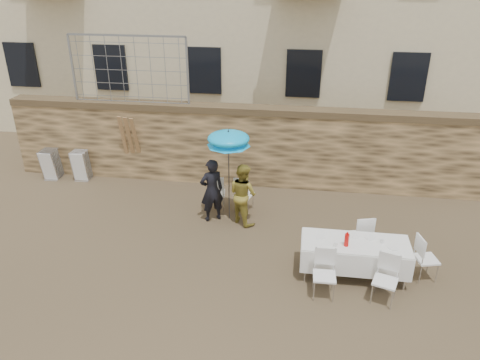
# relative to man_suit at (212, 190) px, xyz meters

# --- Properties ---
(ground) EXTENTS (80.00, 80.00, 0.00)m
(ground) POSITION_rel_man_suit_xyz_m (0.37, -2.79, -0.80)
(ground) COLOR brown
(ground) RESTS_ON ground
(stone_wall) EXTENTS (13.00, 0.50, 2.20)m
(stone_wall) POSITION_rel_man_suit_xyz_m (0.37, 2.21, 0.30)
(stone_wall) COLOR olive
(stone_wall) RESTS_ON ground
(chain_link_fence) EXTENTS (3.20, 0.06, 1.80)m
(chain_link_fence) POSITION_rel_man_suit_xyz_m (-2.63, 2.21, 2.30)
(chain_link_fence) COLOR gray
(chain_link_fence) RESTS_ON stone_wall
(man_suit) EXTENTS (0.69, 0.62, 1.59)m
(man_suit) POSITION_rel_man_suit_xyz_m (0.00, 0.00, 0.00)
(man_suit) COLOR black
(man_suit) RESTS_ON ground
(woman_dress) EXTENTS (0.93, 0.91, 1.51)m
(woman_dress) POSITION_rel_man_suit_xyz_m (0.75, 0.00, -0.04)
(woman_dress) COLOR gold
(woman_dress) RESTS_ON ground
(umbrella) EXTENTS (1.01, 1.01, 2.15)m
(umbrella) POSITION_rel_man_suit_xyz_m (0.40, 0.10, 1.23)
(umbrella) COLOR #3F3F44
(umbrella) RESTS_ON ground
(couple_chair_left) EXTENTS (0.54, 0.54, 0.96)m
(couple_chair_left) POSITION_rel_man_suit_xyz_m (0.00, 0.55, -0.32)
(couple_chair_left) COLOR white
(couple_chair_left) RESTS_ON ground
(couple_chair_right) EXTENTS (0.59, 0.59, 0.96)m
(couple_chair_right) POSITION_rel_man_suit_xyz_m (0.70, 0.55, -0.32)
(couple_chair_right) COLOR white
(couple_chair_right) RESTS_ON ground
(banquet_table) EXTENTS (2.10, 0.85, 0.78)m
(banquet_table) POSITION_rel_man_suit_xyz_m (3.24, -1.78, -0.06)
(banquet_table) COLOR white
(banquet_table) RESTS_ON ground
(soda_bottle) EXTENTS (0.09, 0.09, 0.26)m
(soda_bottle) POSITION_rel_man_suit_xyz_m (3.04, -1.93, 0.11)
(soda_bottle) COLOR red
(soda_bottle) RESTS_ON banquet_table
(table_chair_front_left) EXTENTS (0.49, 0.49, 0.96)m
(table_chair_front_left) POSITION_rel_man_suit_xyz_m (2.64, -2.53, -0.32)
(table_chair_front_left) COLOR white
(table_chair_front_left) RESTS_ON ground
(table_chair_front_right) EXTENTS (0.61, 0.61, 0.96)m
(table_chair_front_right) POSITION_rel_man_suit_xyz_m (3.74, -2.53, -0.32)
(table_chair_front_right) COLOR white
(table_chair_front_right) RESTS_ON ground
(table_chair_back) EXTENTS (0.59, 0.59, 0.96)m
(table_chair_back) POSITION_rel_man_suit_xyz_m (3.44, -0.98, -0.32)
(table_chair_back) COLOR white
(table_chair_back) RESTS_ON ground
(table_chair_side) EXTENTS (0.58, 0.58, 0.96)m
(table_chair_side) POSITION_rel_man_suit_xyz_m (4.64, -1.68, -0.32)
(table_chair_side) COLOR white
(table_chair_side) RESTS_ON ground
(chair_stack_left) EXTENTS (0.46, 0.55, 0.92)m
(chair_stack_left) POSITION_rel_man_suit_xyz_m (-5.05, 1.85, -0.34)
(chair_stack_left) COLOR white
(chair_stack_left) RESTS_ON ground
(chair_stack_right) EXTENTS (0.46, 0.47, 0.92)m
(chair_stack_right) POSITION_rel_man_suit_xyz_m (-4.15, 1.85, -0.34)
(chair_stack_right) COLOR white
(chair_stack_right) RESTS_ON ground
(wood_planks) EXTENTS (0.70, 0.20, 2.00)m
(wood_planks) POSITION_rel_man_suit_xyz_m (-2.55, 1.92, 0.20)
(wood_planks) COLOR #A37749
(wood_planks) RESTS_ON ground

